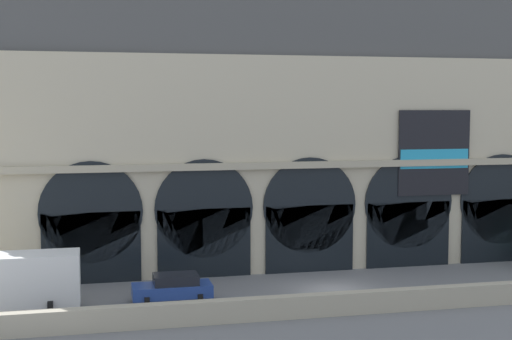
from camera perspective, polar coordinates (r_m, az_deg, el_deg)
name	(u,v)px	position (r m, az deg, el deg)	size (l,w,h in m)	color
ground_plane	(334,290)	(43.12, 6.24, -9.51)	(200.00, 200.00, 0.00)	slate
quay_parapet_wall	(364,302)	(38.66, 8.59, -10.37)	(90.00, 0.70, 1.16)	#B2A891
station_building	(301,132)	(48.54, 3.65, 3.05)	(43.21, 4.57, 19.04)	beige
box_truck_west	(9,281)	(40.11, -19.11, -8.38)	(7.50, 2.91, 3.12)	white
car_midwest	(173,288)	(40.55, -6.63, -9.29)	(4.40, 2.22, 1.55)	#28479E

